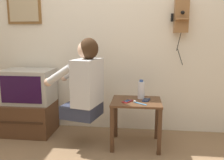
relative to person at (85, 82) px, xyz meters
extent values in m
cube|color=silver|center=(0.20, 0.55, 0.56)|extent=(6.80, 0.05, 2.55)
cube|color=#51331E|center=(0.55, 0.07, -0.22)|extent=(0.53, 0.43, 0.02)
cube|color=#452B1A|center=(0.31, -0.13, -0.47)|extent=(0.04, 0.04, 0.49)
cube|color=#452B1A|center=(0.79, -0.13, -0.47)|extent=(0.04, 0.04, 0.49)
cube|color=#452B1A|center=(0.31, 0.26, -0.47)|extent=(0.04, 0.04, 0.49)
cube|color=#452B1A|center=(0.79, 0.26, -0.47)|extent=(0.04, 0.04, 0.49)
cube|color=#2D3347|center=(-0.04, 0.01, -0.32)|extent=(0.43, 0.43, 0.14)
cube|color=silver|center=(0.03, -0.01, 0.00)|extent=(0.30, 0.41, 0.49)
sphere|color=#DBAD8E|center=(0.03, -0.01, 0.34)|extent=(0.19, 0.19, 0.19)
ellipsoid|color=#382314|center=(0.05, -0.01, 0.35)|extent=(0.23, 0.24, 0.22)
cylinder|color=silver|center=(-0.24, -0.10, 0.08)|extent=(0.32, 0.15, 0.23)
cylinder|color=silver|center=(-0.17, 0.20, 0.08)|extent=(0.32, 0.15, 0.23)
sphere|color=#DBAD8E|center=(-0.38, -0.07, 0.00)|extent=(0.09, 0.09, 0.09)
sphere|color=#DBAD8E|center=(-0.30, 0.24, 0.00)|extent=(0.09, 0.09, 0.09)
cube|color=#51331E|center=(-0.79, 0.26, -0.52)|extent=(0.63, 0.45, 0.39)
cube|color=#392315|center=(-0.79, 0.03, -0.50)|extent=(0.57, 0.01, 0.02)
cube|color=#ADA89E|center=(-0.77, 0.28, -0.13)|extent=(0.59, 0.39, 0.41)
cube|color=#280F33|center=(-0.77, 0.08, -0.13)|extent=(0.49, 0.01, 0.32)
cube|color=olive|center=(1.04, 0.47, 0.70)|extent=(0.16, 0.11, 0.38)
cube|color=olive|center=(1.04, 0.39, 0.66)|extent=(0.14, 0.07, 0.03)
cone|color=black|center=(1.04, 0.37, 0.73)|extent=(0.04, 0.05, 0.04)
cylinder|color=black|center=(0.93, 0.47, 0.68)|extent=(0.03, 0.03, 0.09)
cylinder|color=black|center=(1.02, 0.46, 0.41)|extent=(0.04, 0.04, 0.22)
cylinder|color=black|center=(1.04, 0.46, 0.23)|extent=(0.07, 0.06, 0.19)
cube|color=brown|center=(-0.88, 0.52, 0.83)|extent=(0.44, 0.02, 0.42)
cube|color=tan|center=(-0.88, 0.50, 0.83)|extent=(0.37, 0.01, 0.36)
cube|color=maroon|center=(0.45, 0.01, -0.20)|extent=(0.12, 0.14, 0.01)
cube|color=black|center=(0.45, 0.01, -0.20)|extent=(0.10, 0.11, 0.00)
cube|color=navy|center=(0.65, 0.09, -0.20)|extent=(0.09, 0.14, 0.01)
cube|color=black|center=(0.65, 0.09, -0.20)|extent=(0.08, 0.11, 0.00)
cylinder|color=silver|center=(0.60, 0.16, -0.11)|extent=(0.08, 0.08, 0.19)
cylinder|color=#2D4C8C|center=(0.60, 0.16, -0.01)|extent=(0.04, 0.04, 0.02)
cylinder|color=#338CD8|center=(0.59, -0.05, -0.20)|extent=(0.13, 0.11, 0.01)
cube|color=white|center=(0.53, -0.01, -0.19)|extent=(0.03, 0.03, 0.01)
camera|label=1|loc=(0.57, -2.41, 0.49)|focal=38.00mm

